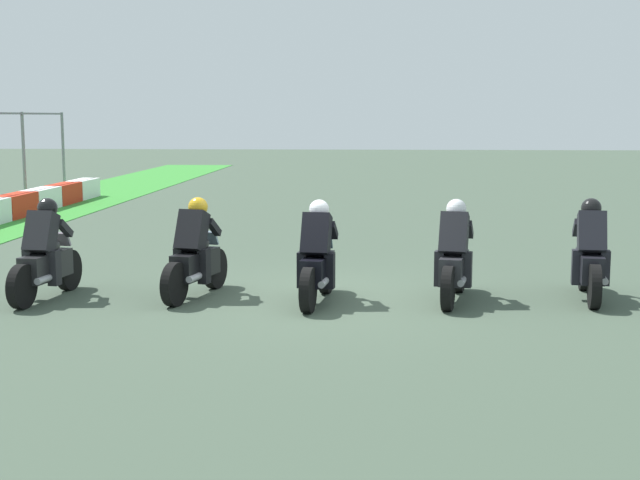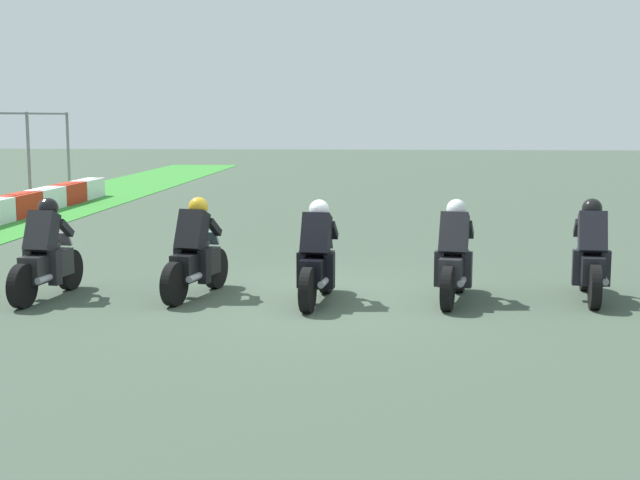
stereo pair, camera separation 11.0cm
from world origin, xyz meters
TOP-DOWN VIEW (x-y plane):
  - ground_plane at (0.00, 0.00)m, footprint 120.00×120.00m
  - rider_lane_a at (0.25, -3.97)m, footprint 2.04×0.58m
  - rider_lane_b at (-0.01, -1.93)m, footprint 2.03×0.63m
  - rider_lane_c at (-0.25, 0.08)m, footprint 2.04×0.58m
  - rider_lane_d at (0.04, 1.95)m, footprint 2.01×0.66m
  - rider_lane_e at (-0.26, 4.15)m, footprint 2.04×0.59m

SIDE VIEW (x-z plane):
  - ground_plane at x=0.00m, z-range 0.00..0.00m
  - rider_lane_a at x=0.25m, z-range -0.13..1.38m
  - rider_lane_b at x=-0.01m, z-range -0.13..1.38m
  - rider_lane_c at x=-0.25m, z-range -0.13..1.38m
  - rider_lane_d at x=0.04m, z-range -0.13..1.38m
  - rider_lane_e at x=-0.26m, z-range -0.13..1.38m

